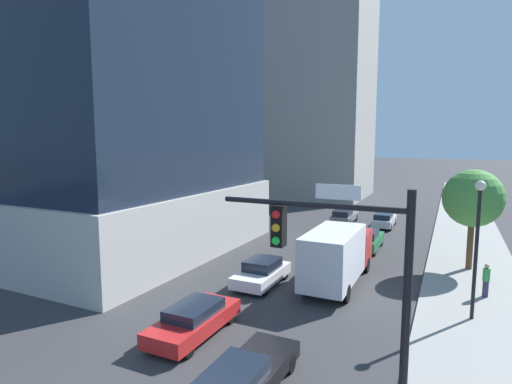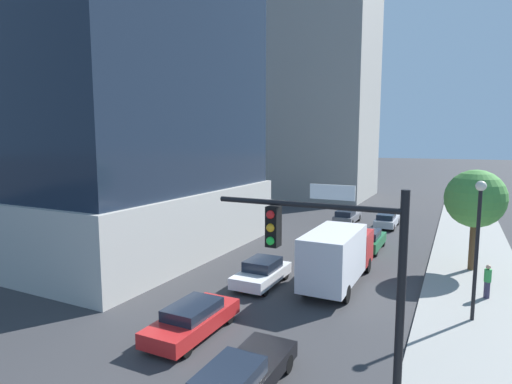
# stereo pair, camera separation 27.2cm
# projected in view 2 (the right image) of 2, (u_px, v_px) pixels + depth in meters

# --- Properties ---
(sidewalk) EXTENTS (5.21, 120.00, 0.15)m
(sidewalk) POSITION_uv_depth(u_px,v_px,m) (474.00, 276.00, 24.17)
(sidewalk) COLOR gray
(sidewalk) RESTS_ON ground
(construction_building) EXTENTS (15.90, 24.43, 38.75)m
(construction_building) POSITION_uv_depth(u_px,v_px,m) (319.00, 74.00, 58.57)
(construction_building) COLOR #9E9B93
(construction_building) RESTS_ON ground
(traffic_light_pole) EXTENTS (4.84, 0.48, 6.83)m
(traffic_light_pole) POSITION_uv_depth(u_px,v_px,m) (342.00, 275.00, 9.88)
(traffic_light_pole) COLOR black
(traffic_light_pole) RESTS_ON sidewalk
(street_lamp) EXTENTS (0.44, 0.44, 6.19)m
(street_lamp) POSITION_uv_depth(u_px,v_px,m) (478.00, 231.00, 17.65)
(street_lamp) COLOR black
(street_lamp) RESTS_ON sidewalk
(street_tree) EXTENTS (3.50, 3.50, 6.18)m
(street_tree) POSITION_uv_depth(u_px,v_px,m) (475.00, 199.00, 24.70)
(street_tree) COLOR brown
(street_tree) RESTS_ON sidewalk
(car_gray) EXTENTS (1.81, 4.55, 1.38)m
(car_gray) POSITION_uv_depth(u_px,v_px,m) (347.00, 216.00, 40.10)
(car_gray) COLOR slate
(car_gray) RESTS_ON ground
(car_green) EXTENTS (1.94, 4.61, 1.52)m
(car_green) POSITION_uv_depth(u_px,v_px,m) (368.00, 240.00, 30.28)
(car_green) COLOR #1E6638
(car_green) RESTS_ON ground
(car_black) EXTENTS (1.74, 4.59, 1.35)m
(car_black) POSITION_uv_depth(u_px,v_px,m) (242.00, 376.00, 12.87)
(car_black) COLOR black
(car_black) RESTS_ON ground
(car_silver) EXTENTS (1.73, 4.57, 1.39)m
(car_silver) POSITION_uv_depth(u_px,v_px,m) (387.00, 220.00, 38.18)
(car_silver) COLOR #B7B7BC
(car_silver) RESTS_ON ground
(car_red) EXTENTS (1.87, 4.72, 1.33)m
(car_red) POSITION_uv_depth(u_px,v_px,m) (193.00, 319.00, 17.00)
(car_red) COLOR red
(car_red) RESTS_ON ground
(car_white) EXTENTS (1.92, 4.23, 1.45)m
(car_white) POSITION_uv_depth(u_px,v_px,m) (262.00, 272.00, 22.93)
(car_white) COLOR silver
(car_white) RESTS_ON ground
(box_truck) EXTENTS (2.38, 7.73, 3.27)m
(box_truck) POSITION_uv_depth(u_px,v_px,m) (338.00, 254.00, 22.67)
(box_truck) COLOR #B21E1E
(box_truck) RESTS_ON ground
(pedestrian_green_shirt) EXTENTS (0.34, 0.34, 1.72)m
(pedestrian_green_shirt) POSITION_uv_depth(u_px,v_px,m) (487.00, 281.00, 20.57)
(pedestrian_green_shirt) COLOR #38334C
(pedestrian_green_shirt) RESTS_ON sidewalk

